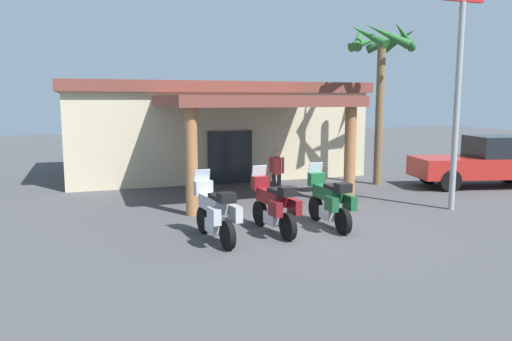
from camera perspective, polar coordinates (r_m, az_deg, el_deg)
name	(u,v)px	position (r m, az deg, el deg)	size (l,w,h in m)	color
ground_plane	(309,228)	(12.94, 6.18, -6.64)	(80.00, 80.00, 0.00)	#424244
motel_building	(210,127)	(22.46, -5.37, 5.03)	(12.75, 12.26, 4.05)	beige
motorcycle_silver	(215,212)	(11.56, -4.79, -4.84)	(0.77, 2.21, 1.61)	black
motorcycle_maroon	(274,205)	(12.26, 2.08, -4.07)	(0.74, 2.21, 1.61)	black
motorcycle_green	(329,201)	(12.93, 8.55, -3.52)	(0.70, 2.21, 1.61)	black
pedestrian	(277,170)	(16.65, 2.40, 0.00)	(0.44, 0.35, 1.62)	black
pickup_truck_red	(485,162)	(20.68, 25.09, 0.85)	(5.49, 3.02, 1.95)	black
palm_tree_near_portico	(381,58)	(19.79, 14.37, 12.55)	(2.69, 2.69, 6.36)	brown
roadside_sign	(460,48)	(15.85, 22.69, 12.98)	(1.40, 0.18, 7.21)	#99999E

